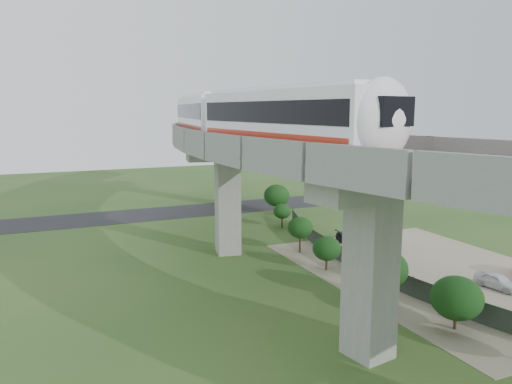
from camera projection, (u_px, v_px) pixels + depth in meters
ground at (268, 292)px, 35.42m from camera, size 160.00×160.00×0.00m
dirt_lot at (440, 274)px, 39.20m from camera, size 18.00×26.00×0.04m
asphalt_road at (166, 213)px, 62.49m from camera, size 60.00×8.00×0.03m
viaduct at (317, 163)px, 35.47m from camera, size 19.58×73.98×11.40m
metro_train at (223, 115)px, 48.63m from camera, size 20.38×59.08×3.64m
fence at (380, 265)px, 39.19m from camera, size 3.87×38.73×1.50m
tree_0 at (277, 195)px, 61.52m from camera, size 3.19×3.19×3.69m
tree_1 at (282, 211)px, 54.44m from camera, size 1.92×1.92×2.65m
tree_2 at (300, 228)px, 44.77m from camera, size 2.27×2.27×3.31m
tree_3 at (327, 249)px, 39.92m from camera, size 2.29×2.29×2.79m
tree_4 at (385, 269)px, 33.18m from camera, size 3.04×3.04×3.62m
tree_5 at (457, 298)px, 29.09m from camera, size 3.02×3.02×3.23m
car_white at (497, 281)px, 35.95m from camera, size 1.78×3.44×1.12m
car_dark at (357, 235)px, 48.83m from camera, size 4.35×2.38×1.20m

